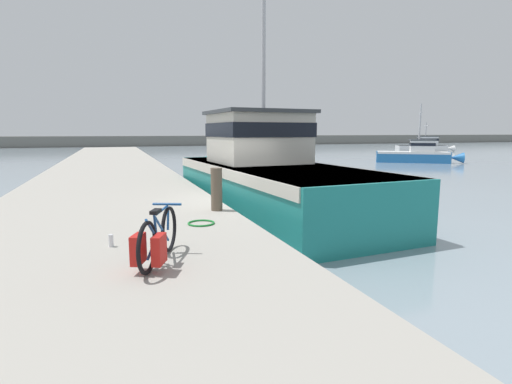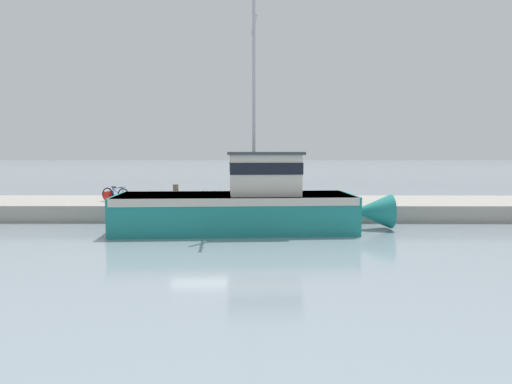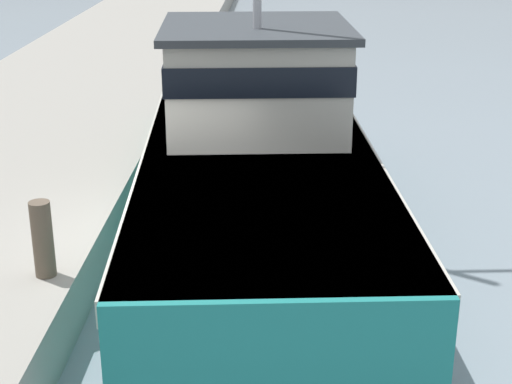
% 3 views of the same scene
% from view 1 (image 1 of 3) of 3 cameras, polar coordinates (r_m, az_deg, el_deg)
% --- Properties ---
extents(ground_plane, '(320.00, 320.00, 0.00)m').
position_cam_1_polar(ground_plane, '(11.30, -0.03, -4.94)').
color(ground_plane, '#84939E').
extents(dock_pier, '(5.71, 80.00, 0.81)m').
position_cam_1_polar(dock_pier, '(10.59, -20.42, -4.19)').
color(dock_pier, '#A39E93').
rests_on(dock_pier, ground_plane).
extents(far_shoreline, '(180.00, 5.00, 1.84)m').
position_cam_1_polar(far_shoreline, '(83.44, 4.16, 7.44)').
color(far_shoreline, slate).
rests_on(far_shoreline, ground_plane).
extents(fishing_boat_main, '(4.35, 11.96, 10.31)m').
position_cam_1_polar(fishing_boat_main, '(13.50, 1.56, 2.62)').
color(fishing_boat_main, teal).
rests_on(fishing_boat_main, ground_plane).
extents(boat_white_moored, '(6.44, 5.01, 4.97)m').
position_cam_1_polar(boat_white_moored, '(37.01, 22.01, 5.09)').
color(boat_white_moored, '#236BB2').
rests_on(boat_white_moored, ground_plane).
extents(boat_orange_near, '(7.79, 3.22, 3.81)m').
position_cam_1_polar(boat_orange_near, '(57.99, 22.96, 6.12)').
color(boat_orange_near, silver).
rests_on(boat_orange_near, ground_plane).
extents(bicycle_touring, '(0.81, 1.59, 0.78)m').
position_cam_1_polar(bicycle_touring, '(5.75, -14.12, -6.68)').
color(bicycle_touring, black).
rests_on(bicycle_touring, dock_pier).
extents(mooring_post, '(0.27, 0.27, 1.01)m').
position_cam_1_polar(mooring_post, '(9.42, -5.65, 0.39)').
color(mooring_post, brown).
rests_on(mooring_post, dock_pier).
extents(hose_coil, '(0.55, 0.55, 0.04)m').
position_cam_1_polar(hose_coil, '(8.15, -7.84, -4.42)').
color(hose_coil, '#197A2D').
rests_on(hose_coil, dock_pier).
extents(water_bottle_by_bike, '(0.08, 0.08, 0.20)m').
position_cam_1_polar(water_bottle_by_bike, '(6.91, -20.01, -6.54)').
color(water_bottle_by_bike, silver).
rests_on(water_bottle_by_bike, dock_pier).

